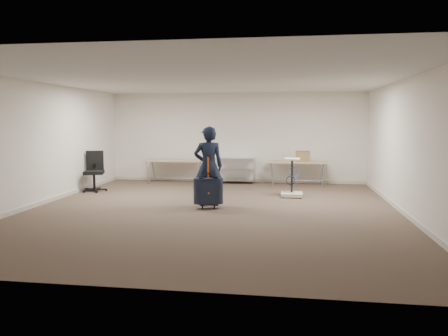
# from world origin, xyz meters

# --- Properties ---
(ground) EXTENTS (9.00, 9.00, 0.00)m
(ground) POSITION_xyz_m (0.00, 0.00, 0.00)
(ground) COLOR #4A382D
(ground) RESTS_ON ground
(room_shell) EXTENTS (8.00, 9.00, 9.00)m
(room_shell) POSITION_xyz_m (0.00, 1.38, 0.05)
(room_shell) COLOR silver
(room_shell) RESTS_ON ground
(folding_table_left) EXTENTS (1.80, 0.75, 0.73)m
(folding_table_left) POSITION_xyz_m (-1.90, 3.95, 0.68)
(folding_table_left) COLOR tan
(folding_table_left) RESTS_ON ground
(folding_table_right) EXTENTS (1.80, 0.75, 0.73)m
(folding_table_right) POSITION_xyz_m (1.90, 3.95, 0.68)
(folding_table_right) COLOR tan
(folding_table_right) RESTS_ON ground
(wire_shelf) EXTENTS (1.22, 0.47, 0.80)m
(wire_shelf) POSITION_xyz_m (0.00, 4.20, 0.44)
(wire_shelf) COLOR silver
(wire_shelf) RESTS_ON ground
(person) EXTENTS (0.75, 0.59, 1.81)m
(person) POSITION_xyz_m (-0.17, 0.52, 0.90)
(person) COLOR black
(person) RESTS_ON ground
(suitcase) EXTENTS (0.46, 0.33, 1.14)m
(suitcase) POSITION_xyz_m (-0.11, 0.18, 0.39)
(suitcase) COLOR black
(suitcase) RESTS_ON ground
(office_chair) EXTENTS (0.67, 0.67, 1.10)m
(office_chair) POSITION_xyz_m (-3.66, 2.10, 0.33)
(office_chair) COLOR black
(office_chair) RESTS_ON ground
(equipment_cart) EXTENTS (0.54, 0.54, 0.99)m
(equipment_cart) POSITION_xyz_m (1.73, 1.97, 0.26)
(equipment_cart) COLOR beige
(equipment_cart) RESTS_ON ground
(cardboard_box) EXTENTS (0.41, 0.31, 0.31)m
(cardboard_box) POSITION_xyz_m (2.05, 3.92, 0.88)
(cardboard_box) COLOR #9E7F49
(cardboard_box) RESTS_ON folding_table_right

